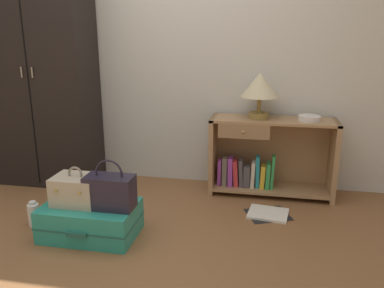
# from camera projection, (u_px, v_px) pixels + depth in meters

# --- Properties ---
(ground_plane) EXTENTS (9.00, 9.00, 0.00)m
(ground_plane) POSITION_uv_depth(u_px,v_px,m) (111.00, 258.00, 2.47)
(ground_plane) COLOR brown
(back_wall) EXTENTS (6.40, 0.10, 2.60)m
(back_wall) POSITION_uv_depth(u_px,v_px,m) (167.00, 42.00, 3.53)
(back_wall) COLOR beige
(back_wall) RESTS_ON ground_plane
(wardrobe) EXTENTS (0.91, 0.47, 2.11)m
(wardrobe) POSITION_uv_depth(u_px,v_px,m) (42.00, 70.00, 3.52)
(wardrobe) COLOR black
(wardrobe) RESTS_ON ground_plane
(bookshelf) EXTENTS (1.06, 0.35, 0.68)m
(bookshelf) POSITION_uv_depth(u_px,v_px,m) (266.00, 157.00, 3.41)
(bookshelf) COLOR #A37A51
(bookshelf) RESTS_ON ground_plane
(table_lamp) EXTENTS (0.32, 0.32, 0.39)m
(table_lamp) POSITION_uv_depth(u_px,v_px,m) (260.00, 87.00, 3.24)
(table_lamp) COLOR olive
(table_lamp) RESTS_ON bookshelf
(bowl) EXTENTS (0.18, 0.18, 0.04)m
(bowl) POSITION_uv_depth(u_px,v_px,m) (309.00, 118.00, 3.21)
(bowl) COLOR silver
(bowl) RESTS_ON bookshelf
(suitcase_large) EXTENTS (0.65, 0.43, 0.23)m
(suitcase_large) POSITION_uv_depth(u_px,v_px,m) (91.00, 220.00, 2.72)
(suitcase_large) COLOR teal
(suitcase_large) RESTS_ON ground_plane
(train_case) EXTENTS (0.31, 0.25, 0.27)m
(train_case) POSITION_uv_depth(u_px,v_px,m) (77.00, 190.00, 2.69)
(train_case) COLOR #B7A88E
(train_case) RESTS_ON suitcase_large
(handbag) EXTENTS (0.33, 0.17, 0.34)m
(handbag) POSITION_uv_depth(u_px,v_px,m) (110.00, 191.00, 2.62)
(handbag) COLOR #231E2D
(handbag) RESTS_ON suitcase_large
(bottle) EXTENTS (0.08, 0.08, 0.19)m
(bottle) POSITION_uv_depth(u_px,v_px,m) (34.00, 214.00, 2.87)
(bottle) COLOR white
(bottle) RESTS_ON ground_plane
(open_book_on_floor) EXTENTS (0.40, 0.37, 0.02)m
(open_book_on_floor) POSITION_uv_depth(u_px,v_px,m) (268.00, 214.00, 3.06)
(open_book_on_floor) COLOR white
(open_book_on_floor) RESTS_ON ground_plane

